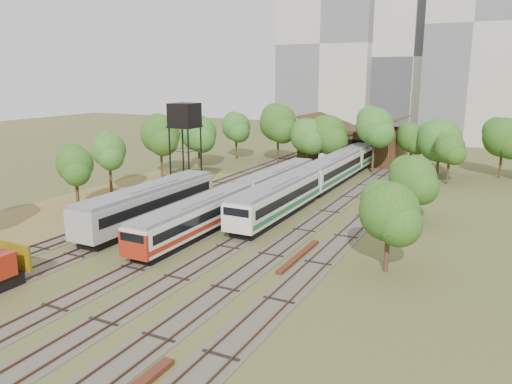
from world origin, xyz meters
The scene contains 16 objects.
ground centered at (0.00, 0.00, 0.00)m, with size 240.00×240.00×0.00m, color #475123.
dry_grass_patch centered at (-18.00, 8.00, 0.02)m, with size 14.00×60.00×0.04m, color brown.
tracks centered at (-0.67, 25.00, 0.04)m, with size 24.60×80.00×0.19m.
railcar_red_set centered at (-2.00, 20.54, 1.74)m, with size 2.67×34.58×3.30m.
railcar_green_set centered at (2.00, 37.94, 1.97)m, with size 3.01×52.08×3.73m.
railcar_rear centered at (-2.00, 55.94, 2.08)m, with size 3.18×16.08×3.94m.
old_grey_coach centered at (-8.00, 12.82, 2.09)m, with size 3.10×18.00×3.84m.
water_tower centered at (-12.65, 25.73, 9.18)m, with size 3.15×3.15×10.89m.
rail_pile_far centered at (8.20, 11.03, 0.13)m, with size 0.49×7.90×0.26m, color #572818.
maintenance_shed centered at (-1.00, 57.98, 2.91)m, with size 16.45×11.55×7.58m.
tree_band_left centered at (-20.16, 21.78, 5.54)m, with size 7.83×54.88×8.84m.
tree_band_far centered at (3.68, 49.88, 5.72)m, with size 51.71×10.56×9.64m.
tree_band_right centered at (14.76, 24.93, 4.47)m, with size 5.41×38.05×6.75m.
tower_left centered at (-18.00, 95.00, 21.00)m, with size 22.00×16.00×42.00m, color #BAB3A3.
tower_centre centered at (2.00, 100.00, 18.00)m, with size 20.00×18.00×36.00m, color beige.
tower_right centered at (14.00, 92.00, 24.00)m, with size 18.00×16.00×48.00m, color #BAB3A3.
Camera 1 is at (22.06, -23.87, 14.19)m, focal length 35.00 mm.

